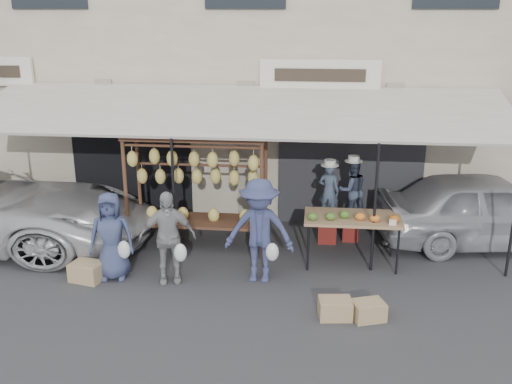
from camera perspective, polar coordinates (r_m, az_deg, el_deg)
ground_plane at (r=9.41m, az=-3.58°, el=-10.11°), size 90.00×90.00×0.00m
shophouse at (r=14.77m, az=0.44°, el=14.92°), size 24.00×6.15×7.30m
awning at (r=10.72m, az=-1.77°, el=8.01°), size 10.00×2.35×2.92m
banana_rack at (r=10.59m, az=-6.00°, el=2.20°), size 2.60×0.90×2.24m
produce_table at (r=10.20m, az=9.64°, el=-2.68°), size 1.70×0.90×1.04m
vendor_left at (r=11.09m, az=7.28°, el=0.09°), size 0.45×0.35×1.10m
vendor_right at (r=11.24m, az=9.60°, el=0.19°), size 0.71×0.62×1.23m
customer_left at (r=9.90m, az=-14.26°, el=-4.30°), size 0.81×0.59×1.53m
customer_mid at (r=9.59m, az=-8.85°, el=-4.49°), size 1.00×0.62×1.59m
customer_right at (r=9.46m, az=0.34°, el=-3.93°), size 1.19×0.72×1.79m
stool_left at (r=11.36m, az=7.13°, el=-3.75°), size 0.43×0.43×0.50m
stool_right at (r=11.51m, az=9.39°, el=-3.74°), size 0.37×0.37×0.43m
crate_near_a at (r=8.75m, az=7.91°, el=-11.46°), size 0.52×0.42×0.29m
crate_near_b at (r=8.79m, az=11.16°, el=-11.55°), size 0.55×0.49×0.28m
crate_far at (r=10.17m, az=-16.51°, el=-7.63°), size 0.61×0.51×0.32m
sedan at (r=11.86m, az=22.13°, el=-1.62°), size 4.41×2.25×1.44m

